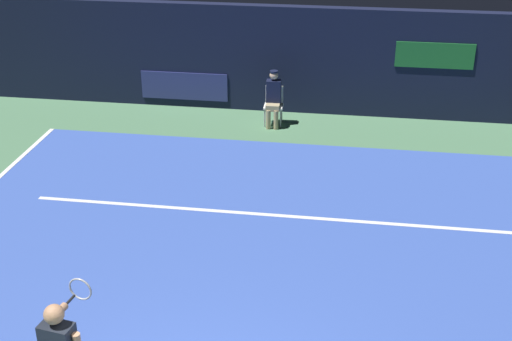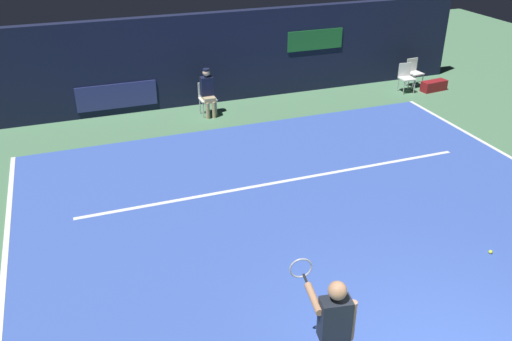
{
  "view_description": "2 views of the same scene",
  "coord_description": "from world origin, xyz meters",
  "px_view_note": "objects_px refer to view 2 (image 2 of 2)",
  "views": [
    {
      "loc": [
        1.41,
        -4.85,
        6.1
      ],
      "look_at": [
        -0.16,
        5.57,
        1.01
      ],
      "focal_mm": 48.07,
      "sensor_mm": 36.0,
      "label": 1
    },
    {
      "loc": [
        -4.03,
        -3.53,
        5.6
      ],
      "look_at": [
        -1.04,
        4.63,
        1.06
      ],
      "focal_mm": 37.66,
      "sensor_mm": 36.0,
      "label": 2
    }
  ],
  "objects_px": {
    "tennis_player": "(333,331)",
    "tennis_ball": "(491,252)",
    "line_judge_on_chair": "(208,92)",
    "courtside_chair_far": "(406,76)",
    "courtside_chair_near": "(414,71)",
    "equipment_bag": "(434,86)"
  },
  "relations": [
    {
      "from": "courtside_chair_near",
      "to": "tennis_ball",
      "type": "bearing_deg",
      "value": -116.18
    },
    {
      "from": "tennis_player",
      "to": "courtside_chair_near",
      "type": "bearing_deg",
      "value": 50.76
    },
    {
      "from": "line_judge_on_chair",
      "to": "courtside_chair_far",
      "type": "relative_size",
      "value": 1.5
    },
    {
      "from": "tennis_player",
      "to": "courtside_chair_near",
      "type": "height_order",
      "value": "tennis_player"
    },
    {
      "from": "courtside_chair_far",
      "to": "tennis_ball",
      "type": "height_order",
      "value": "courtside_chair_far"
    },
    {
      "from": "courtside_chair_far",
      "to": "equipment_bag",
      "type": "height_order",
      "value": "courtside_chair_far"
    },
    {
      "from": "tennis_player",
      "to": "equipment_bag",
      "type": "height_order",
      "value": "tennis_player"
    },
    {
      "from": "tennis_ball",
      "to": "equipment_bag",
      "type": "height_order",
      "value": "equipment_bag"
    },
    {
      "from": "courtside_chair_near",
      "to": "tennis_ball",
      "type": "distance_m",
      "value": 9.1
    },
    {
      "from": "courtside_chair_near",
      "to": "courtside_chair_far",
      "type": "bearing_deg",
      "value": -145.54
    },
    {
      "from": "courtside_chair_near",
      "to": "tennis_ball",
      "type": "height_order",
      "value": "courtside_chair_near"
    },
    {
      "from": "courtside_chair_far",
      "to": "tennis_ball",
      "type": "relative_size",
      "value": 12.94
    },
    {
      "from": "line_judge_on_chair",
      "to": "equipment_bag",
      "type": "bearing_deg",
      "value": -3.43
    },
    {
      "from": "line_judge_on_chair",
      "to": "equipment_bag",
      "type": "distance_m",
      "value": 7.25
    },
    {
      "from": "courtside_chair_far",
      "to": "line_judge_on_chair",
      "type": "bearing_deg",
      "value": 178.34
    },
    {
      "from": "line_judge_on_chair",
      "to": "equipment_bag",
      "type": "xyz_separation_m",
      "value": [
        7.22,
        -0.43,
        -0.53
      ]
    },
    {
      "from": "tennis_ball",
      "to": "line_judge_on_chair",
      "type": "bearing_deg",
      "value": 109.6
    },
    {
      "from": "courtside_chair_near",
      "to": "tennis_player",
      "type": "bearing_deg",
      "value": -129.24
    },
    {
      "from": "tennis_player",
      "to": "line_judge_on_chair",
      "type": "relative_size",
      "value": 1.31
    },
    {
      "from": "line_judge_on_chair",
      "to": "tennis_ball",
      "type": "distance_m",
      "value": 8.49
    },
    {
      "from": "tennis_player",
      "to": "tennis_ball",
      "type": "relative_size",
      "value": 25.44
    },
    {
      "from": "line_judge_on_chair",
      "to": "tennis_ball",
      "type": "xyz_separation_m",
      "value": [
        2.84,
        -7.97,
        -0.64
      ]
    }
  ]
}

